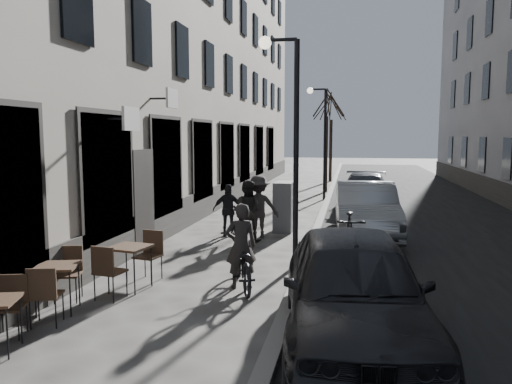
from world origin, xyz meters
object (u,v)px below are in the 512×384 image
(tree_near, at_px, (327,101))
(pedestrian_mid, at_px, (258,207))
(bistro_set_b, at_px, (58,283))
(pedestrian_far, at_px, (228,210))
(car_far, at_px, (365,192))
(bistro_set_c, at_px, (130,263))
(utility_cabinet, at_px, (284,206))
(tree_far, at_px, (331,107))
(car_mid, at_px, (366,210))
(streetlamp_near, at_px, (289,126))
(moped, at_px, (350,243))
(bicycle, at_px, (241,262))
(car_near, at_px, (353,289))
(streetlamp_far, at_px, (321,130))
(pedestrian_near, at_px, (247,211))

(tree_near, height_order, pedestrian_mid, tree_near)
(bistro_set_b, distance_m, pedestrian_far, 6.84)
(bistro_set_b, bearing_deg, car_far, 51.28)
(bistro_set_c, relative_size, utility_cabinet, 1.14)
(tree_far, relative_size, car_mid, 1.20)
(tree_far, relative_size, pedestrian_mid, 3.16)
(bistro_set_c, bearing_deg, streetlamp_near, 48.41)
(car_far, xyz_separation_m, moped, (-0.57, -9.25, -0.09))
(bicycle, height_order, car_near, car_near)
(streetlamp_near, height_order, utility_cabinet, streetlamp_near)
(utility_cabinet, height_order, car_near, car_near)
(streetlamp_near, xyz_separation_m, car_far, (1.94, 9.16, -2.45))
(utility_cabinet, height_order, pedestrian_mid, pedestrian_mid)
(tree_far, xyz_separation_m, pedestrian_mid, (-1.30, -18.00, -3.76))
(tree_far, bearing_deg, bicycle, -91.92)
(streetlamp_far, height_order, bistro_set_c, streetlamp_far)
(bistro_set_c, height_order, pedestrian_near, pedestrian_near)
(bistro_set_b, relative_size, utility_cabinet, 1.09)
(streetlamp_near, height_order, car_far, streetlamp_near)
(bicycle, relative_size, car_far, 0.40)
(streetlamp_far, relative_size, car_near, 1.06)
(utility_cabinet, height_order, car_far, utility_cabinet)
(utility_cabinet, distance_m, car_mid, 2.46)
(streetlamp_near, distance_m, car_mid, 4.86)
(bistro_set_c, height_order, pedestrian_mid, pedestrian_mid)
(streetlamp_far, relative_size, utility_cabinet, 3.33)
(streetlamp_near, distance_m, moped, 2.89)
(moped, bearing_deg, pedestrian_near, 134.95)
(pedestrian_mid, bearing_deg, streetlamp_far, -112.00)
(tree_far, height_order, pedestrian_near, tree_far)
(car_mid, bearing_deg, bistro_set_c, -130.02)
(streetlamp_near, xyz_separation_m, pedestrian_mid, (-1.23, 3.00, -2.26))
(bistro_set_c, xyz_separation_m, car_near, (4.20, -1.81, 0.30))
(bistro_set_c, relative_size, car_far, 0.36)
(streetlamp_near, height_order, pedestrian_far, streetlamp_near)
(bistro_set_c, xyz_separation_m, moped, (4.14, 2.13, 0.11))
(streetlamp_far, xyz_separation_m, pedestrian_mid, (-1.23, -9.00, -2.26))
(pedestrian_far, bearing_deg, pedestrian_mid, -26.57)
(car_near, xyz_separation_m, moped, (-0.06, 3.94, -0.19))
(streetlamp_near, xyz_separation_m, car_mid, (1.81, 3.83, -2.37))
(tree_near, distance_m, pedestrian_mid, 12.65)
(streetlamp_near, distance_m, car_near, 4.88)
(car_mid, height_order, car_far, car_mid)
(moped, bearing_deg, streetlamp_near, 173.00)
(bicycle, relative_size, car_mid, 0.41)
(bistro_set_b, relative_size, moped, 0.80)
(tree_near, height_order, pedestrian_far, tree_near)
(streetlamp_far, bearing_deg, moped, -83.53)
(utility_cabinet, relative_size, pedestrian_far, 1.00)
(tree_near, bearing_deg, bistro_set_c, -99.36)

